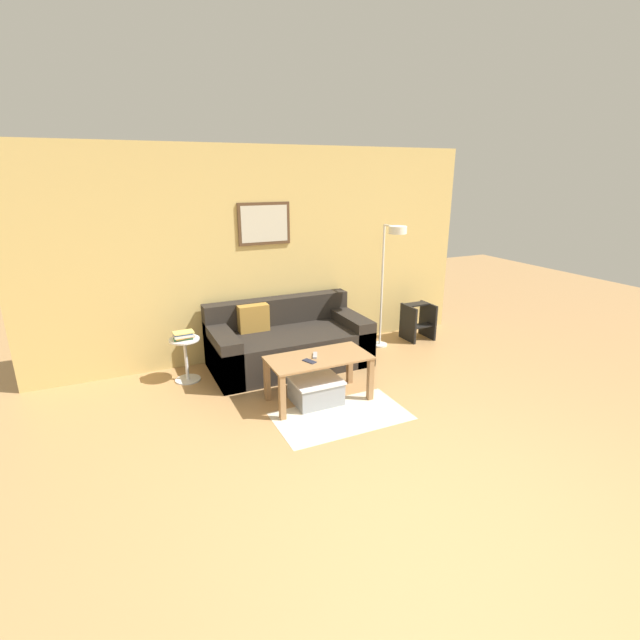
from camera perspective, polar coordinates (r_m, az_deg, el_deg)
The scene contains 12 objects.
ground_plane at distance 3.46m, azimuth 14.39°, elevation -23.19°, with size 16.00×16.00×0.00m, color tan.
wall_back at distance 5.77m, azimuth -6.73°, elevation 8.03°, with size 5.60×0.09×2.55m.
area_rug at distance 4.55m, azimuth 2.64°, elevation -11.71°, with size 1.27×0.71×0.01m, color beige.
couch at distance 5.60m, azimuth -4.00°, elevation -2.84°, with size 1.85×0.94×0.76m.
coffee_table at distance 4.69m, azimuth -0.16°, elevation -5.60°, with size 1.03×0.52×0.47m.
storage_bin at distance 4.76m, azimuth -0.54°, elevation -8.61°, with size 0.49×0.44×0.25m.
floor_lamp at distance 5.86m, azimuth 8.83°, elevation 7.62°, with size 0.22×0.51×1.63m.
side_table at distance 5.37m, azimuth -16.19°, elevation -4.22°, with size 0.33×0.33×0.50m.
book_stack at distance 5.27m, azimuth -16.48°, elevation -1.79°, with size 0.23×0.18×0.09m.
remote_control at distance 4.67m, azimuth -0.56°, elevation -4.37°, with size 0.04×0.15×0.02m, color #99999E.
cell_phone at distance 4.55m, azimuth -1.32°, elevation -5.09°, with size 0.07×0.14×0.01m, color #1E2338.
step_stool at distance 6.60m, azimuth 11.98°, elevation -0.08°, with size 0.37×0.36×0.50m.
Camera 1 is at (-1.78, -1.95, 2.24)m, focal length 26.00 mm.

